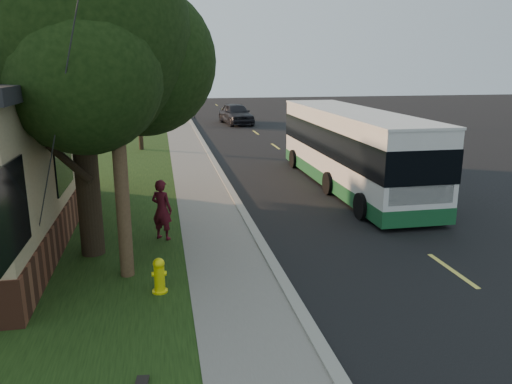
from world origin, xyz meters
The scene contains 14 objects.
ground centered at (0.00, 0.00, 0.00)m, with size 120.00×120.00×0.00m, color black.
road centered at (4.00, 10.00, 0.01)m, with size 8.00×80.00×0.01m, color black.
curb centered at (0.00, 10.00, 0.06)m, with size 0.25×80.00×0.12m, color gray.
sidewalk centered at (-1.00, 10.00, 0.04)m, with size 2.00×80.00×0.08m, color slate.
grass_verge centered at (-4.50, 10.00, 0.04)m, with size 5.00×80.00×0.07m, color black.
fire_hydrant centered at (-2.60, 0.00, 0.43)m, with size 0.32×0.32×0.74m.
utility_pole centered at (-3.31, 0.99, 4.63)m, with size 2.86×3.21×9.07m.
leafy_tree centered at (-4.17, 2.65, 5.17)m, with size 6.30×6.00×7.80m.
bare_tree_near centered at (-3.50, 18.00, 2.15)m, with size 1.38×1.21×4.31m.
bare_tree_far centered at (-3.00, 30.00, 2.00)m, with size 1.38×1.21×4.03m.
traffic_signal centered at (0.50, 34.00, 3.16)m, with size 0.18×0.22×5.50m.
transit_bus centered at (4.58, 8.01, 1.56)m, with size 2.50×10.82×2.93m.
skateboarder centered at (-2.50, 3.24, 0.88)m, with size 0.59×0.39×1.62m, color #470E18.
distant_car centered at (3.41, 29.22, 0.82)m, with size 1.93×4.79×1.63m, color black.
Camera 1 is at (-2.43, -9.60, 4.61)m, focal length 35.00 mm.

